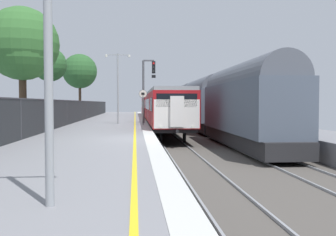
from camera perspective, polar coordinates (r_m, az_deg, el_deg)
name	(u,v)px	position (r m, az deg, el deg)	size (l,w,h in m)	color
ground	(199,152)	(18.18, 4.59, -4.95)	(17.40, 110.00, 1.21)	gray
commuter_train_at_platform	(158,107)	(41.90, -1.55, 1.68)	(2.83, 39.32, 3.81)	maroon
freight_train_adjacent_track	(192,103)	(43.61, 3.62, 2.27)	(2.60, 55.72, 4.93)	#232326
signal_gantry	(147,84)	(32.02, -3.18, 5.06)	(1.10, 0.24, 5.22)	#47474C
speed_limit_sign	(143,103)	(28.70, -3.71, 2.27)	(0.59, 0.08, 2.64)	#59595B
platform_lamp_mid	(118,82)	(31.11, -7.41, 5.23)	(2.00, 0.20, 5.60)	#93999E
platform_back_fence	(21,118)	(18.53, -20.91, -0.01)	(0.07, 99.00, 1.89)	#282B2D
background_tree_left	(49,66)	(36.09, -17.15, 7.31)	(2.99, 2.99, 6.56)	#473323
background_tree_centre	(79,72)	(54.18, -12.96, 6.58)	(4.68, 4.68, 8.34)	#473323
background_tree_right	(22,46)	(24.06, -20.70, 9.84)	(4.22, 4.22, 7.20)	#473323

